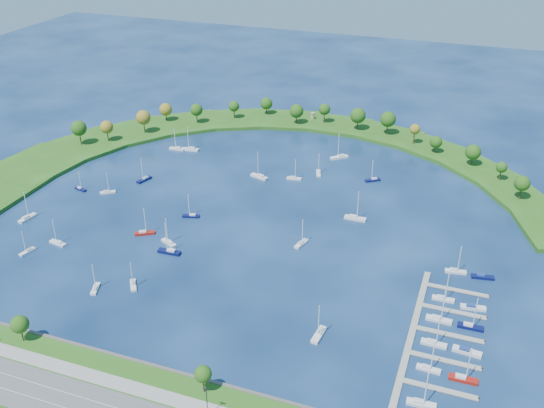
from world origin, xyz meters
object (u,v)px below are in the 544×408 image
(moored_boat_7, at_px, (191,215))
(moored_boat_12, at_px, (145,232))
(docked_boat_5, at_px, (467,351))
(docked_boat_10, at_px, (456,271))
(docked_boat_3, at_px, (463,378))
(moored_boat_16, at_px, (190,149))
(docked_boat_0, at_px, (421,403))
(moored_boat_8, at_px, (169,251))
(harbor_tower, at_px, (313,116))
(moored_boat_5, at_px, (294,178))
(moored_boat_6, at_px, (27,251))
(moored_boat_21, at_px, (259,176))
(moored_boat_17, at_px, (169,242))
(moored_boat_19, at_px, (319,334))
(moored_boat_9, at_px, (95,288))
(moored_boat_13, at_px, (319,173))
(moored_boat_3, at_px, (355,218))
(dock_system, at_px, (433,344))
(docked_boat_11, at_px, (482,277))
(moored_boat_4, at_px, (27,217))
(docked_boat_2, at_px, (428,368))
(docked_boat_8, at_px, (443,298))
(moored_boat_2, at_px, (177,148))
(moored_boat_20, at_px, (133,284))
(docked_boat_4, at_px, (434,343))
(docked_boat_7, at_px, (470,326))
(moored_boat_1, at_px, (339,157))
(moored_boat_14, at_px, (81,188))
(docked_boat_6, at_px, (439,319))
(moored_boat_11, at_px, (108,192))
(moored_boat_15, at_px, (58,242))
(moored_boat_18, at_px, (373,179))
(moored_boat_0, at_px, (144,179))

(moored_boat_7, bearing_deg, moored_boat_12, 43.65)
(docked_boat_5, distance_m, docked_boat_10, 45.96)
(docked_boat_3, distance_m, docked_boat_10, 58.90)
(moored_boat_16, bearing_deg, docked_boat_0, 128.94)
(moored_boat_8, bearing_deg, harbor_tower, -96.24)
(moored_boat_5, xyz_separation_m, moored_boat_6, (-79.77, -101.46, -0.01))
(moored_boat_6, relative_size, moored_boat_21, 0.73)
(moored_boat_17, height_order, moored_boat_19, moored_boat_19)
(moored_boat_12, xyz_separation_m, docked_boat_0, (124.53, -56.58, 0.01))
(moored_boat_5, height_order, moored_boat_21, moored_boat_21)
(moored_boat_9, distance_m, docked_boat_10, 136.22)
(moored_boat_13, xyz_separation_m, docked_boat_5, (82.42, -111.42, -0.19))
(moored_boat_3, bearing_deg, docked_boat_0, -66.48)
(moored_boat_6, bearing_deg, harbor_tower, 174.08)
(dock_system, xyz_separation_m, docked_boat_11, (12.58, 44.78, 0.29))
(moored_boat_9, bearing_deg, moored_boat_4, 39.84)
(moored_boat_5, height_order, moored_boat_9, moored_boat_5)
(moored_boat_3, xyz_separation_m, moored_boat_16, (-103.32, 43.94, -0.00))
(moored_boat_9, height_order, docked_boat_2, docked_boat_2)
(docked_boat_3, xyz_separation_m, docked_boat_8, (-10.48, 38.91, -0.04))
(moored_boat_19, bearing_deg, moored_boat_6, -88.86)
(moored_boat_2, relative_size, moored_boat_20, 1.14)
(docked_boat_4, bearing_deg, moored_boat_17, 169.28)
(moored_boat_7, xyz_separation_m, moored_boat_16, (-34.19, 66.94, 0.09))
(moored_boat_4, relative_size, docked_boat_7, 1.04)
(moored_boat_12, relative_size, docked_boat_10, 1.05)
(docked_boat_2, relative_size, docked_boat_10, 0.93)
(moored_boat_12, xyz_separation_m, moored_boat_13, (52.57, 82.38, -0.04))
(moored_boat_8, distance_m, docked_boat_8, 107.66)
(harbor_tower, relative_size, docked_boat_2, 0.37)
(docked_boat_10, bearing_deg, moored_boat_4, 179.02)
(docked_boat_4, bearing_deg, dock_system, -176.96)
(moored_boat_1, xyz_separation_m, moored_boat_19, (30.65, -142.66, -0.04))
(moored_boat_14, xyz_separation_m, docked_boat_8, (174.89, -28.84, 0.04))
(docked_boat_3, relative_size, docked_boat_4, 1.04)
(docked_boat_6, bearing_deg, moored_boat_11, 166.16)
(moored_boat_5, xyz_separation_m, moored_boat_13, (9.83, 9.99, 0.01))
(moored_boat_15, distance_m, moored_boat_17, 45.87)
(moored_boat_11, height_order, docked_boat_11, moored_boat_11)
(moored_boat_6, xyz_separation_m, moored_boat_9, (40.45, -12.14, 0.01))
(docked_boat_6, bearing_deg, dock_system, -89.76)
(moored_boat_5, relative_size, moored_boat_14, 1.09)
(moored_boat_18, bearing_deg, docked_boat_3, 77.50)
(moored_boat_4, relative_size, moored_boat_20, 1.21)
(moored_boat_13, distance_m, docked_boat_11, 107.35)
(moored_boat_8, bearing_deg, moored_boat_12, -31.61)
(moored_boat_12, distance_m, moored_boat_13, 97.72)
(moored_boat_14, bearing_deg, moored_boat_4, -83.34)
(moored_boat_0, bearing_deg, moored_boat_2, -158.45)
(moored_boat_2, xyz_separation_m, moored_boat_8, (46.75, -94.94, 0.05))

